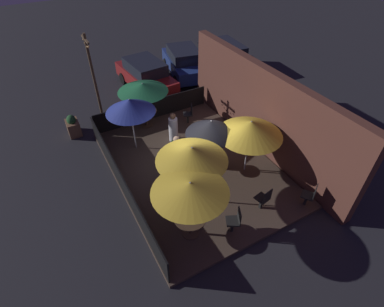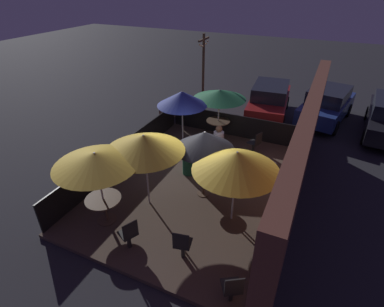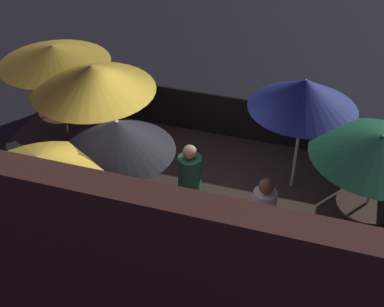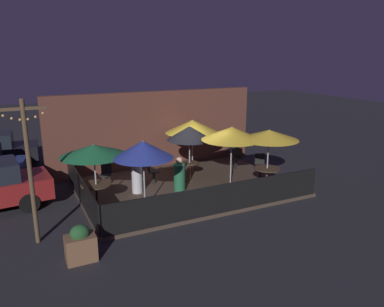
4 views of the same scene
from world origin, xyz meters
TOP-DOWN VIEW (x-y plane):
  - ground_plane at (0.00, 0.00)m, footprint 60.00×60.00m
  - patio_deck at (0.00, 0.00)m, footprint 7.79×5.70m
  - building_wall at (0.00, 3.08)m, footprint 9.39×0.36m
  - fence_front at (0.00, -2.80)m, footprint 7.59×0.05m
  - patio_umbrella_0 at (0.43, 0.47)m, footprint 1.76×1.76m
  - patio_umbrella_1 at (-3.43, -0.51)m, footprint 2.14×2.14m
  - patio_umbrella_2 at (2.66, -1.55)m, footprint 2.16×2.16m
  - patio_umbrella_3 at (1.51, -0.86)m, footprint 2.24×2.24m
  - patio_umbrella_4 at (1.13, 1.63)m, footprint 2.29×2.29m
  - patio_umbrella_5 at (-2.12, -1.52)m, footprint 1.90×1.90m
  - dining_table_0 at (0.43, 0.47)m, footprint 0.70×0.70m
  - dining_table_1 at (-3.43, -0.51)m, footprint 0.99×0.99m
  - dining_table_2 at (2.66, -1.55)m, footprint 0.97×0.97m
  - patio_chair_2 at (3.24, -0.33)m, footprint 0.53×0.53m
  - patio_chair_3 at (-1.04, 0.75)m, footprint 0.47×0.47m
  - patio_chair_4 at (-2.68, 1.29)m, footprint 0.52×0.52m
  - patron_0 at (-0.42, -0.45)m, footprint 0.50×0.50m
  - patron_1 at (-1.85, 0.09)m, footprint 0.47×0.47m

SIDE VIEW (x-z plane):
  - ground_plane at x=0.00m, z-range 0.00..0.00m
  - patio_deck at x=0.00m, z-range 0.00..0.12m
  - fence_front at x=0.00m, z-range 0.12..1.07m
  - patio_chair_4 at x=-2.68m, z-range 0.16..1.08m
  - patio_chair_2 at x=3.24m, z-range 0.17..1.11m
  - patio_chair_3 at x=-1.04m, z-range 0.17..1.13m
  - patron_0 at x=-0.42m, z-range 0.05..1.33m
  - dining_table_0 at x=0.43m, z-range 0.32..1.07m
  - patron_1 at x=-1.85m, z-range 0.05..1.37m
  - dining_table_1 at x=-3.43m, z-range 0.35..1.11m
  - dining_table_2 at x=2.66m, z-range 0.35..1.12m
  - building_wall at x=0.00m, z-range 0.00..3.44m
  - patio_umbrella_1 at x=-3.43m, z-range 0.98..3.06m
  - patio_umbrella_0 at x=0.43m, z-range 0.94..3.14m
  - patio_umbrella_4 at x=1.13m, z-range 0.95..3.15m
  - patio_umbrella_5 at x=-2.12m, z-range 0.99..3.27m
  - patio_umbrella_2 at x=2.66m, z-range 1.04..3.26m
  - patio_umbrella_3 at x=1.51m, z-range 1.03..3.34m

